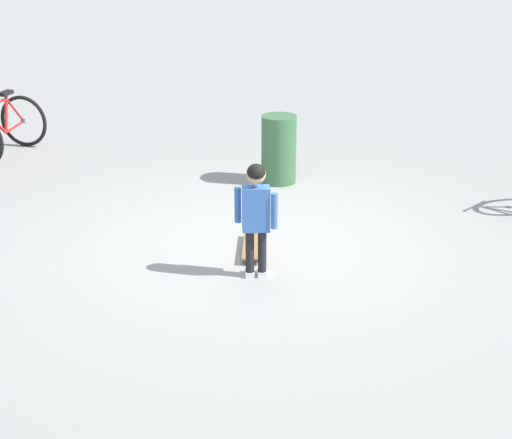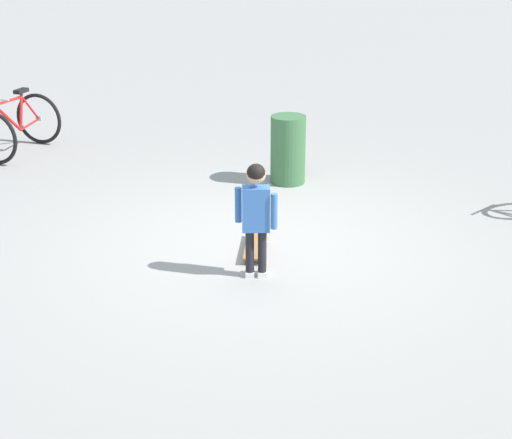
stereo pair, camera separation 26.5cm
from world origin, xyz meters
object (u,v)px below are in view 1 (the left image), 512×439
Objects in this scene: child_person at (256,208)px; bicycle_near at (2,129)px; skateboard at (253,245)px; trash_bin at (279,149)px.

bicycle_near is at bearing -84.61° from child_person.
skateboard is 4.54m from bicycle_near.
trash_bin reaches higher than skateboard.
bicycle_near is (0.46, -4.92, -0.28)m from child_person.
child_person reaches higher than skateboard.
skateboard is 0.80× the size of trash_bin.
skateboard is 2.11m from trash_bin.
trash_bin is at bearing -135.41° from skateboard.
child_person is 0.82m from skateboard.
skateboard is at bearing 99.88° from bicycle_near.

